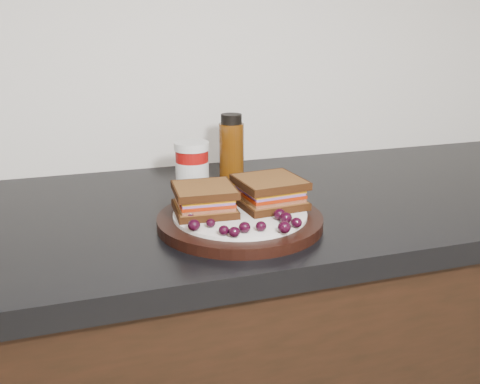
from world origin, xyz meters
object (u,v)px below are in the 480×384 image
object	(u,v)px
oil_bottle	(231,149)
sandwich_left	(204,199)
condiment_jar	(192,167)
plate	(240,221)

from	to	relation	value
oil_bottle	sandwich_left	bearing A→B (deg)	-117.07
sandwich_left	oil_bottle	size ratio (longest dim) A/B	0.68
condiment_jar	sandwich_left	bearing A→B (deg)	-97.01
plate	oil_bottle	world-z (taller)	oil_bottle
condiment_jar	plate	bearing A→B (deg)	-81.14
plate	sandwich_left	distance (m)	0.07
plate	oil_bottle	size ratio (longest dim) A/B	1.91
plate	oil_bottle	distance (m)	0.27
sandwich_left	plate	bearing A→B (deg)	-15.09
plate	condiment_jar	xyz separation A→B (m)	(-0.03, 0.21, 0.04)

